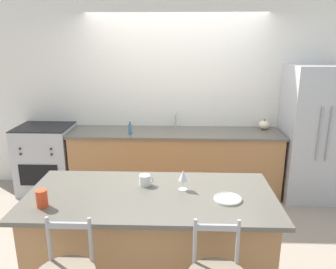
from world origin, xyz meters
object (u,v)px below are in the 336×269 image
at_px(refrigerator, 311,133).
at_px(tumbler_cup, 42,198).
at_px(dinner_plate, 228,199).
at_px(oven_range, 47,159).
at_px(soap_bottle, 130,129).
at_px(coffee_mug, 145,180).
at_px(pumpkin_decoration, 264,125).
at_px(wine_glass, 183,176).

xyz_separation_m(refrigerator, tumbler_cup, (-2.80, -2.21, 0.11)).
distance_m(dinner_plate, tumbler_cup, 1.38).
distance_m(oven_range, soap_bottle, 1.36).
xyz_separation_m(oven_range, soap_bottle, (1.25, -0.17, 0.50)).
distance_m(refrigerator, oven_range, 3.73).
distance_m(tumbler_cup, soap_bottle, 2.12).
height_order(coffee_mug, tumbler_cup, tumbler_cup).
distance_m(oven_range, pumpkin_decoration, 3.16).
xyz_separation_m(wine_glass, coffee_mug, (-0.32, 0.08, -0.08)).
bearing_deg(tumbler_cup, coffee_mug, 29.11).
bearing_deg(coffee_mug, oven_range, 131.08).
xyz_separation_m(dinner_plate, tumbler_cup, (-1.37, -0.15, 0.06)).
distance_m(dinner_plate, wine_glass, 0.40).
height_order(oven_range, coffee_mug, coffee_mug).
xyz_separation_m(refrigerator, wine_glass, (-1.76, -1.89, 0.16)).
distance_m(wine_glass, pumpkin_decoration, 2.42).
bearing_deg(oven_range, pumpkin_decoration, 3.20).
bearing_deg(coffee_mug, soap_bottle, 102.42).
relative_size(coffee_mug, soap_bottle, 0.72).
relative_size(dinner_plate, pumpkin_decoration, 1.39).
height_order(coffee_mug, soap_bottle, soap_bottle).
xyz_separation_m(refrigerator, pumpkin_decoration, (-0.59, 0.22, 0.06)).
height_order(dinner_plate, soap_bottle, soap_bottle).
bearing_deg(oven_range, coffee_mug, -48.92).
bearing_deg(refrigerator, coffee_mug, -138.95).
bearing_deg(tumbler_cup, dinner_plate, 6.24).
distance_m(coffee_mug, soap_bottle, 1.74).
height_order(wine_glass, tumbler_cup, wine_glass).
bearing_deg(wine_glass, refrigerator, 46.98).
bearing_deg(tumbler_cup, wine_glass, 17.26).
distance_m(dinner_plate, pumpkin_decoration, 2.43).
bearing_deg(tumbler_cup, refrigerator, 38.33).
xyz_separation_m(tumbler_cup, pumpkin_decoration, (2.21, 2.43, -0.05)).
bearing_deg(dinner_plate, tumbler_cup, -173.76).
height_order(refrigerator, pumpkin_decoration, refrigerator).
distance_m(refrigerator, dinner_plate, 2.51).
relative_size(coffee_mug, pumpkin_decoration, 0.81).
bearing_deg(oven_range, wine_glass, -44.94).
height_order(pumpkin_decoration, soap_bottle, soap_bottle).
bearing_deg(dinner_plate, coffee_mug, 159.50).
relative_size(wine_glass, soap_bottle, 0.99).
height_order(refrigerator, coffee_mug, refrigerator).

